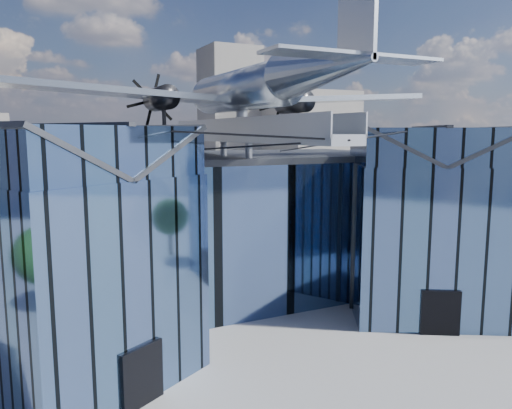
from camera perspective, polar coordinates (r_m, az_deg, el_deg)
name	(u,v)px	position (r m, az deg, el deg)	size (l,w,h in m)	color
ground_plane	(271,332)	(29.74, 1.74, -14.38)	(120.00, 120.00, 0.00)	gray
museum	(231,222)	(33.24, -2.87, -1.99)	(32.88, 24.50, 17.60)	#486592
bg_towers	(121,142)	(76.15, -15.22, 6.86)	(77.00, 24.50, 26.00)	gray
tree_side_e	(505,217)	(55.02, 26.53, -1.24)	(3.18, 3.18, 4.75)	#312013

